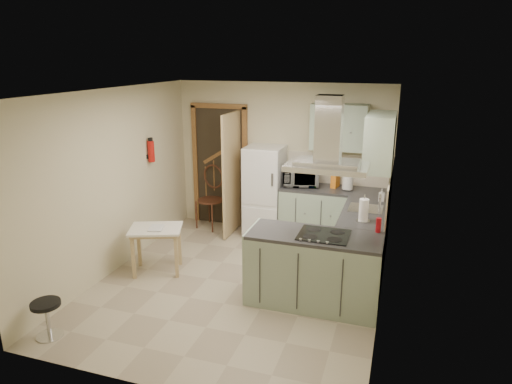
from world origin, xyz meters
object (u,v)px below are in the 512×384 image
(fridge, at_px, (265,191))
(extractor_hood, at_px, (327,167))
(peninsula, at_px, (314,269))
(bentwood_chair, at_px, (210,200))
(microwave, at_px, (301,176))
(drop_leaf_table, at_px, (157,250))
(stool, at_px, (48,319))

(fridge, distance_m, extractor_hood, 2.57)
(peninsula, height_order, bentwood_chair, bentwood_chair)
(peninsula, height_order, extractor_hood, extractor_hood)
(fridge, distance_m, peninsula, 2.35)
(extractor_hood, bearing_deg, peninsula, 180.00)
(microwave, bearing_deg, peninsula, -86.34)
(extractor_hood, bearing_deg, microwave, 109.98)
(drop_leaf_table, bearing_deg, bentwood_chair, 68.28)
(extractor_hood, distance_m, bentwood_chair, 3.28)
(bentwood_chair, distance_m, stool, 3.57)
(fridge, bearing_deg, stool, -110.65)
(peninsula, distance_m, bentwood_chair, 2.97)
(bentwood_chair, xyz_separation_m, stool, (-0.35, -3.54, -0.29))
(stool, height_order, microwave, microwave)
(extractor_hood, bearing_deg, stool, -149.60)
(fridge, height_order, bentwood_chair, fridge)
(bentwood_chair, bearing_deg, fridge, 15.31)
(drop_leaf_table, distance_m, bentwood_chair, 1.82)
(extractor_hood, relative_size, drop_leaf_table, 1.30)
(fridge, relative_size, peninsula, 0.97)
(peninsula, bearing_deg, fridge, 121.74)
(peninsula, distance_m, drop_leaf_table, 2.24)
(drop_leaf_table, distance_m, stool, 1.77)
(extractor_hood, distance_m, microwave, 2.22)
(peninsula, bearing_deg, extractor_hood, 0.00)
(bentwood_chair, bearing_deg, microwave, 15.96)
(fridge, xyz_separation_m, extractor_hood, (1.32, -1.98, 0.97))
(extractor_hood, relative_size, bentwood_chair, 0.91)
(fridge, bearing_deg, bentwood_chair, 179.70)
(fridge, height_order, extractor_hood, extractor_hood)
(fridge, xyz_separation_m, drop_leaf_table, (-1.00, -1.80, -0.43))
(stool, xyz_separation_m, microwave, (1.93, 3.55, 0.85))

